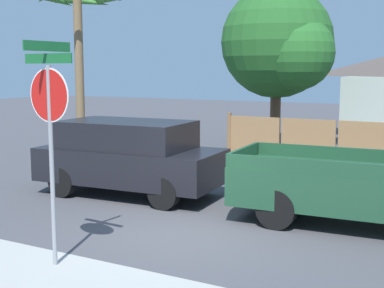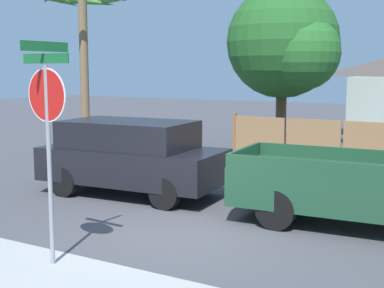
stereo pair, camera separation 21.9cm
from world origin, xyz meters
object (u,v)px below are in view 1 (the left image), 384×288
Objects in this scene: oak_tree at (281,45)px; palm_tree at (78,11)px; stop_sign at (50,113)px; red_suv at (129,155)px.

oak_tree is 7.58m from palm_tree.
stop_sign is (1.03, -13.25, -1.58)m from oak_tree.
stop_sign is at bearing -52.14° from palm_tree.
palm_tree is 6.29m from red_suv.
oak_tree is 1.35× the size of red_suv.
palm_tree is at bearing 132.22° from stop_sign.
palm_tree is (-4.70, -5.87, 0.92)m from oak_tree.
red_suv is 5.02m from stop_sign.
palm_tree is at bearing 140.16° from red_suv.
palm_tree reaches higher than red_suv.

